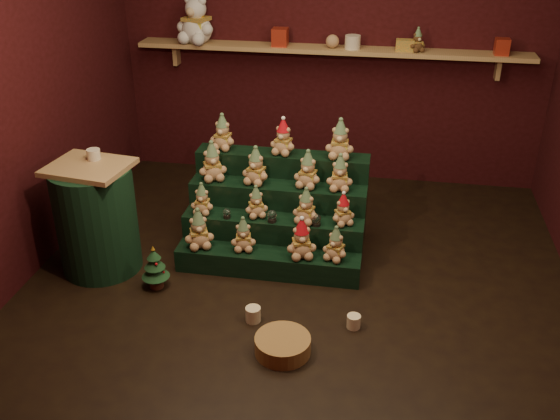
% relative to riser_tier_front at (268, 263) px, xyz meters
% --- Properties ---
extents(ground, '(4.00, 4.00, 0.00)m').
position_rel_riser_tier_front_xyz_m(ground, '(0.25, -0.08, -0.09)').
color(ground, black).
rests_on(ground, ground).
extents(back_wall, '(4.00, 0.10, 2.80)m').
position_rel_riser_tier_front_xyz_m(back_wall, '(0.25, 1.97, 1.31)').
color(back_wall, black).
rests_on(back_wall, ground).
extents(front_wall, '(4.00, 0.10, 2.80)m').
position_rel_riser_tier_front_xyz_m(front_wall, '(0.25, -2.13, 1.31)').
color(front_wall, black).
rests_on(front_wall, ground).
extents(left_wall, '(0.10, 4.00, 2.80)m').
position_rel_riser_tier_front_xyz_m(left_wall, '(-1.80, -0.08, 1.31)').
color(left_wall, black).
rests_on(left_wall, ground).
extents(back_shelf, '(3.60, 0.26, 0.24)m').
position_rel_riser_tier_front_xyz_m(back_shelf, '(0.25, 1.79, 1.20)').
color(back_shelf, tan).
rests_on(back_shelf, ground).
extents(riser_tier_front, '(1.40, 0.22, 0.18)m').
position_rel_riser_tier_front_xyz_m(riser_tier_front, '(0.00, 0.00, 0.00)').
color(riser_tier_front, black).
rests_on(riser_tier_front, ground).
extents(riser_tier_midfront, '(1.40, 0.22, 0.36)m').
position_rel_riser_tier_front_xyz_m(riser_tier_midfront, '(0.00, 0.22, 0.09)').
color(riser_tier_midfront, black).
rests_on(riser_tier_midfront, ground).
extents(riser_tier_midback, '(1.40, 0.22, 0.54)m').
position_rel_riser_tier_front_xyz_m(riser_tier_midback, '(0.00, 0.44, 0.18)').
color(riser_tier_midback, black).
rests_on(riser_tier_midback, ground).
extents(riser_tier_back, '(1.40, 0.22, 0.72)m').
position_rel_riser_tier_front_xyz_m(riser_tier_back, '(0.00, 0.66, 0.27)').
color(riser_tier_back, black).
rests_on(riser_tier_back, ground).
extents(teddy_0, '(0.28, 0.27, 0.31)m').
position_rel_riser_tier_front_xyz_m(teddy_0, '(-0.53, 0.00, 0.25)').
color(teddy_0, tan).
rests_on(teddy_0, riser_tier_front).
extents(teddy_1, '(0.22, 0.20, 0.26)m').
position_rel_riser_tier_front_xyz_m(teddy_1, '(-0.19, 0.02, 0.22)').
color(teddy_1, tan).
rests_on(teddy_1, riser_tier_front).
extents(teddy_2, '(0.27, 0.25, 0.31)m').
position_rel_riser_tier_front_xyz_m(teddy_2, '(0.26, -0.01, 0.24)').
color(teddy_2, tan).
rests_on(teddy_2, riser_tier_front).
extents(teddy_3, '(0.24, 0.23, 0.26)m').
position_rel_riser_tier_front_xyz_m(teddy_3, '(0.51, -0.00, 0.22)').
color(teddy_3, tan).
rests_on(teddy_3, riser_tier_front).
extents(teddy_4, '(0.18, 0.16, 0.25)m').
position_rel_riser_tier_front_xyz_m(teddy_4, '(-0.55, 0.21, 0.39)').
color(teddy_4, tan).
rests_on(teddy_4, riser_tier_midfront).
extents(teddy_5, '(0.23, 0.22, 0.25)m').
position_rel_riser_tier_front_xyz_m(teddy_5, '(-0.13, 0.23, 0.39)').
color(teddy_5, tan).
rests_on(teddy_5, riser_tier_midfront).
extents(teddy_6, '(0.23, 0.22, 0.28)m').
position_rel_riser_tier_front_xyz_m(teddy_6, '(0.26, 0.20, 0.41)').
color(teddy_6, tan).
rests_on(teddy_6, riser_tier_midfront).
extents(teddy_7, '(0.23, 0.23, 0.25)m').
position_rel_riser_tier_front_xyz_m(teddy_7, '(0.53, 0.22, 0.39)').
color(teddy_7, tan).
rests_on(teddy_7, riser_tier_midfront).
extents(teddy_8, '(0.29, 0.28, 0.31)m').
position_rel_riser_tier_front_xyz_m(teddy_8, '(-0.53, 0.45, 0.61)').
color(teddy_8, tan).
rests_on(teddy_8, riser_tier_midback).
extents(teddy_9, '(0.25, 0.24, 0.30)m').
position_rel_riser_tier_front_xyz_m(teddy_9, '(-0.17, 0.44, 0.60)').
color(teddy_9, tan).
rests_on(teddy_9, riser_tier_midback).
extents(teddy_10, '(0.24, 0.23, 0.29)m').
position_rel_riser_tier_front_xyz_m(teddy_10, '(0.23, 0.45, 0.60)').
color(teddy_10, tan).
rests_on(teddy_10, riser_tier_midback).
extents(teddy_11, '(0.22, 0.20, 0.28)m').
position_rel_riser_tier_front_xyz_m(teddy_11, '(0.48, 0.44, 0.59)').
color(teddy_11, tan).
rests_on(teddy_11, riser_tier_midback).
extents(teddy_12, '(0.23, 0.21, 0.29)m').
position_rel_riser_tier_front_xyz_m(teddy_12, '(-0.49, 0.67, 0.77)').
color(teddy_12, tan).
rests_on(teddy_12, riser_tier_back).
extents(teddy_13, '(0.24, 0.23, 0.29)m').
position_rel_riser_tier_front_xyz_m(teddy_13, '(0.01, 0.65, 0.77)').
color(teddy_13, tan).
rests_on(teddy_13, riser_tier_back).
extents(teddy_14, '(0.22, 0.20, 0.31)m').
position_rel_riser_tier_front_xyz_m(teddy_14, '(0.46, 0.65, 0.79)').
color(teddy_14, tan).
rests_on(teddy_14, riser_tier_back).
extents(snow_globe_a, '(0.06, 0.06, 0.08)m').
position_rel_riser_tier_front_xyz_m(snow_globe_a, '(-0.35, 0.16, 0.31)').
color(snow_globe_a, black).
rests_on(snow_globe_a, riser_tier_midfront).
extents(snow_globe_b, '(0.07, 0.07, 0.09)m').
position_rel_riser_tier_front_xyz_m(snow_globe_b, '(0.01, 0.16, 0.32)').
color(snow_globe_b, black).
rests_on(snow_globe_b, riser_tier_midfront).
extents(snow_globe_c, '(0.07, 0.07, 0.09)m').
position_rel_riser_tier_front_xyz_m(snow_globe_c, '(0.34, 0.16, 0.32)').
color(snow_globe_c, black).
rests_on(snow_globe_c, riser_tier_midfront).
extents(side_table, '(0.62, 0.60, 0.86)m').
position_rel_riser_tier_front_xyz_m(side_table, '(-1.27, -0.13, 0.33)').
color(side_table, tan).
rests_on(side_table, ground).
extents(table_ornament, '(0.10, 0.10, 0.08)m').
position_rel_riser_tier_front_xyz_m(table_ornament, '(-1.27, -0.03, 0.81)').
color(table_ornament, beige).
rests_on(table_ornament, side_table).
extents(mini_christmas_tree, '(0.20, 0.20, 0.35)m').
position_rel_riser_tier_front_xyz_m(mini_christmas_tree, '(-0.77, -0.32, 0.08)').
color(mini_christmas_tree, '#4A271A').
rests_on(mini_christmas_tree, ground).
extents(mug_left, '(0.10, 0.10, 0.10)m').
position_rel_riser_tier_front_xyz_m(mug_left, '(0.02, -0.60, -0.04)').
color(mug_left, beige).
rests_on(mug_left, ground).
extents(mug_right, '(0.09, 0.09, 0.09)m').
position_rel_riser_tier_front_xyz_m(mug_right, '(0.69, -0.55, -0.04)').
color(mug_right, beige).
rests_on(mug_right, ground).
extents(wicker_basket, '(0.45, 0.45, 0.11)m').
position_rel_riser_tier_front_xyz_m(wicker_basket, '(0.27, -0.88, -0.03)').
color(wicker_basket, olive).
rests_on(wicker_basket, ground).
extents(white_bear, '(0.46, 0.43, 0.53)m').
position_rel_riser_tier_front_xyz_m(white_bear, '(-1.00, 1.76, 1.49)').
color(white_bear, white).
rests_on(white_bear, back_shelf).
extents(brown_bear, '(0.19, 0.18, 0.20)m').
position_rel_riser_tier_front_xyz_m(brown_bear, '(1.02, 1.76, 1.33)').
color(brown_bear, '#51321B').
rests_on(brown_bear, back_shelf).
extents(gift_tin_red_a, '(0.14, 0.14, 0.16)m').
position_rel_riser_tier_front_xyz_m(gift_tin_red_a, '(-0.22, 1.77, 1.31)').
color(gift_tin_red_a, '#A82C19').
rests_on(gift_tin_red_a, back_shelf).
extents(gift_tin_cream, '(0.14, 0.14, 0.12)m').
position_rel_riser_tier_front_xyz_m(gift_tin_cream, '(0.45, 1.77, 1.29)').
color(gift_tin_cream, beige).
rests_on(gift_tin_cream, back_shelf).
extents(gift_tin_red_b, '(0.12, 0.12, 0.14)m').
position_rel_riser_tier_front_xyz_m(gift_tin_red_b, '(1.74, 1.77, 1.30)').
color(gift_tin_red_b, '#A82C19').
rests_on(gift_tin_red_b, back_shelf).
extents(shelf_plush_ball, '(0.12, 0.12, 0.12)m').
position_rel_riser_tier_front_xyz_m(shelf_plush_ball, '(0.27, 1.77, 1.29)').
color(shelf_plush_ball, tan).
rests_on(shelf_plush_ball, back_shelf).
extents(scarf_gift_box, '(0.16, 0.10, 0.10)m').
position_rel_riser_tier_front_xyz_m(scarf_gift_box, '(0.91, 1.77, 1.28)').
color(scarf_gift_box, orange).
rests_on(scarf_gift_box, back_shelf).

